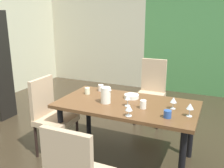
{
  "coord_description": "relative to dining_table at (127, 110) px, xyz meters",
  "views": [
    {
      "loc": [
        1.59,
        -2.78,
        1.79
      ],
      "look_at": [
        0.24,
        0.26,
        0.85
      ],
      "focal_mm": 40.0,
      "sensor_mm": 36.0,
      "label": 1
    }
  ],
  "objects": [
    {
      "name": "back_panel_interior",
      "position": [
        -2.1,
        3.16,
        0.79
      ],
      "size": [
        2.73,
        0.1,
        2.88
      ],
      "primitive_type": "cube",
      "color": "beige",
      "rests_on": "ground_plane"
    },
    {
      "name": "cup_right",
      "position": [
        -0.61,
        0.11,
        0.13
      ],
      "size": [
        0.07,
        0.07,
        0.09
      ],
      "primitive_type": "cylinder",
      "color": "beige",
      "rests_on": "dining_table"
    },
    {
      "name": "dining_table",
      "position": [
        0.0,
        0.0,
        0.0
      ],
      "size": [
        1.68,
        0.9,
        0.74
      ],
      "color": "brown",
      "rests_on": "ground_plane"
    },
    {
      "name": "cup_north",
      "position": [
        -0.51,
        0.31,
        0.13
      ],
      "size": [
        0.07,
        0.07,
        0.09
      ],
      "primitive_type": "cylinder",
      "color": "white",
      "rests_on": "dining_table"
    },
    {
      "name": "ground_plane",
      "position": [
        -0.6,
        0.1,
        -0.66
      ],
      "size": [
        5.73,
        6.21,
        0.02
      ],
      "primitive_type": "cube",
      "color": "#31271A"
    },
    {
      "name": "wine_glass_west",
      "position": [
        0.04,
        -0.09,
        0.2
      ],
      "size": [
        0.07,
        0.07,
        0.15
      ],
      "color": "silver",
      "rests_on": "dining_table"
    },
    {
      "name": "chair_left_near",
      "position": [
        -0.95,
        -0.26,
        -0.1
      ],
      "size": [
        0.45,
        0.44,
        1.01
      ],
      "rotation": [
        0.0,
        0.0,
        -1.57
      ],
      "color": "tan",
      "rests_on": "ground_plane"
    },
    {
      "name": "cup_east",
      "position": [
        0.23,
        -0.09,
        0.14
      ],
      "size": [
        0.07,
        0.07,
        0.1
      ],
      "primitive_type": "cylinder",
      "color": "white",
      "rests_on": "dining_table"
    },
    {
      "name": "serving_bowl_near_window",
      "position": [
        -0.01,
        0.2,
        0.11
      ],
      "size": [
        0.19,
        0.19,
        0.05
      ],
      "primitive_type": "cylinder",
      "color": "white",
      "rests_on": "dining_table"
    },
    {
      "name": "wine_glass_rear",
      "position": [
        0.55,
        0.04,
        0.19
      ],
      "size": [
        0.07,
        0.07,
        0.14
      ],
      "color": "silver",
      "rests_on": "dining_table"
    },
    {
      "name": "chair_head_far",
      "position": [
        -0.03,
        1.25,
        -0.08
      ],
      "size": [
        0.44,
        0.45,
        1.06
      ],
      "rotation": [
        0.0,
        0.0,
        3.14
      ],
      "color": "tan",
      "rests_on": "ground_plane"
    },
    {
      "name": "cup_corner",
      "position": [
        0.54,
        -0.24,
        0.13
      ],
      "size": [
        0.08,
        0.08,
        0.08
      ],
      "primitive_type": "cylinder",
      "color": "#2B4E95",
      "rests_on": "dining_table"
    },
    {
      "name": "pitcher_front",
      "position": [
        -0.24,
        -0.1,
        0.19
      ],
      "size": [
        0.13,
        0.12,
        0.2
      ],
      "color": "white",
      "rests_on": "dining_table"
    },
    {
      "name": "garden_window_panel",
      "position": [
        0.77,
        3.16,
        0.79
      ],
      "size": [
        3.0,
        0.1,
        2.88
      ],
      "primitive_type": "cube",
      "color": "#488547",
      "rests_on": "ground_plane"
    },
    {
      "name": "wine_glass_south",
      "position": [
        0.16,
        -0.36,
        0.18
      ],
      "size": [
        0.08,
        0.08,
        0.13
      ],
      "color": "silver",
      "rests_on": "dining_table"
    },
    {
      "name": "wine_glass_near_shelf",
      "position": [
        0.75,
        -0.11,
        0.2
      ],
      "size": [
        0.08,
        0.08,
        0.15
      ],
      "color": "silver",
      "rests_on": "dining_table"
    }
  ]
}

